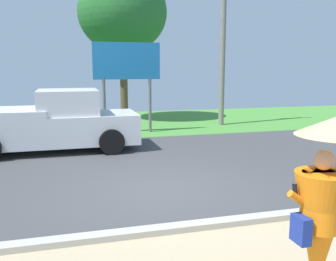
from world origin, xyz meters
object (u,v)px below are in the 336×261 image
pickup_truck (53,123)px  utility_pole (223,31)px  roadside_billboard (127,68)px  tree_left_far (122,13)px  monk_pedestrian (324,205)px

pickup_truck → utility_pole: (7.13, 3.52, 3.22)m
roadside_billboard → tree_left_far: size_ratio=0.50×
monk_pedestrian → utility_pole: bearing=55.2°
roadside_billboard → tree_left_far: tree_left_far is taller
monk_pedestrian → utility_pole: (4.04, 12.18, 3.01)m
pickup_truck → tree_left_far: (3.17, 6.17, 4.20)m
monk_pedestrian → roadside_billboard: roadside_billboard is taller
monk_pedestrian → pickup_truck: monk_pedestrian is taller
utility_pole → tree_left_far: 4.86m
monk_pedestrian → pickup_truck: size_ratio=0.41×
utility_pole → tree_left_far: utility_pole is taller
pickup_truck → utility_pole: utility_pole is taller
pickup_truck → utility_pole: size_ratio=0.66×
monk_pedestrian → utility_pole: size_ratio=0.27×
pickup_truck → monk_pedestrian: bearing=-64.0°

